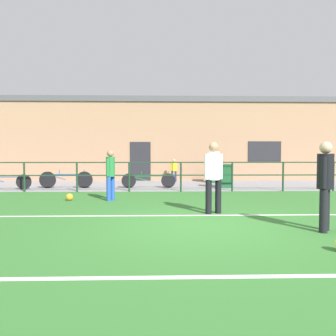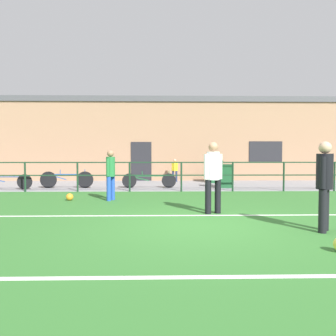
{
  "view_description": "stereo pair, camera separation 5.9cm",
  "coord_description": "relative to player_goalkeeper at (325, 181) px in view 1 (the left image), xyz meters",
  "views": [
    {
      "loc": [
        -0.85,
        -6.62,
        1.45
      ],
      "look_at": [
        -0.58,
        3.23,
        1.03
      ],
      "focal_mm": 35.0,
      "sensor_mm": 36.0,
      "label": 1
    },
    {
      "loc": [
        -0.79,
        -6.62,
        1.45
      ],
      "look_at": [
        -0.58,
        3.23,
        1.03
      ],
      "focal_mm": 35.0,
      "sensor_mm": 36.0,
      "label": 2
    }
  ],
  "objects": [
    {
      "name": "ground",
      "position": [
        -2.25,
        0.62,
        -0.98
      ],
      "size": [
        60.0,
        44.0,
        0.04
      ],
      "primitive_type": "cube",
      "color": "#33702D"
    },
    {
      "name": "player_winger",
      "position": [
        -1.77,
        1.9,
        0.03
      ],
      "size": [
        0.46,
        0.3,
        1.74
      ],
      "rotation": [
        0.0,
        0.0,
        3.43
      ],
      "color": "black",
      "rests_on": "ground"
    },
    {
      "name": "field_line_hash",
      "position": [
        -2.25,
        -2.22,
        -0.95
      ],
      "size": [
        36.0,
        0.11,
        0.0
      ],
      "primitive_type": "cube",
      "color": "white",
      "rests_on": "ground"
    },
    {
      "name": "pavement_strip",
      "position": [
        -2.25,
        9.12,
        -0.95
      ],
      "size": [
        48.0,
        5.0,
        0.02
      ],
      "primitive_type": "cube",
      "color": "gray",
      "rests_on": "ground"
    },
    {
      "name": "trash_bin_1",
      "position": [
        -0.33,
        7.87,
        -0.44
      ],
      "size": [
        0.65,
        0.55,
        0.99
      ],
      "color": "#194C28",
      "rests_on": "pavement_strip"
    },
    {
      "name": "player_striker",
      "position": [
        -4.62,
        4.24,
        -0.06
      ],
      "size": [
        0.28,
        0.41,
        1.58
      ],
      "rotation": [
        0.0,
        0.0,
        4.32
      ],
      "color": "blue",
      "rests_on": "ground"
    },
    {
      "name": "clubhouse_facade",
      "position": [
        -2.25,
        12.82,
        1.33
      ],
      "size": [
        28.0,
        2.56,
        4.56
      ],
      "color": "#A37A5B",
      "rests_on": "ground"
    },
    {
      "name": "bicycle_parked_0",
      "position": [
        -7.01,
        7.82,
        -0.57
      ],
      "size": [
        2.23,
        0.04,
        0.79
      ],
      "color": "black",
      "rests_on": "pavement_strip"
    },
    {
      "name": "spectator_child",
      "position": [
        -2.33,
        10.9,
        -0.27
      ],
      "size": [
        0.32,
        0.21,
        1.18
      ],
      "rotation": [
        0.0,
        0.0,
        2.95
      ],
      "color": "#232D4C",
      "rests_on": "pavement_strip"
    },
    {
      "name": "bicycle_parked_2",
      "position": [
        -9.37,
        7.34,
        -0.61
      ],
      "size": [
        2.2,
        0.04,
        0.72
      ],
      "color": "black",
      "rests_on": "pavement_strip"
    },
    {
      "name": "soccer_ball_match",
      "position": [
        -5.89,
        4.22,
        -0.84
      ],
      "size": [
        0.22,
        0.22,
        0.22
      ],
      "primitive_type": "sphere",
      "color": "orange",
      "rests_on": "ground"
    },
    {
      "name": "trash_bin_0",
      "position": [
        -0.28,
        10.22,
        -0.38
      ],
      "size": [
        0.6,
        0.51,
        1.11
      ],
      "color": "#194C28",
      "rests_on": "pavement_strip"
    },
    {
      "name": "perimeter_fence",
      "position": [
        -2.25,
        6.62,
        -0.21
      ],
      "size": [
        36.07,
        0.07,
        1.15
      ],
      "color": "#193823",
      "rests_on": "ground"
    },
    {
      "name": "field_line_touchline",
      "position": [
        -2.25,
        1.65,
        -0.95
      ],
      "size": [
        36.0,
        0.11,
        0.0
      ],
      "primitive_type": "cube",
      "color": "white",
      "rests_on": "ground"
    },
    {
      "name": "player_goalkeeper",
      "position": [
        0.0,
        0.0,
        0.0
      ],
      "size": [
        0.31,
        0.4,
        1.68
      ],
      "rotation": [
        0.0,
        0.0,
        0.95
      ],
      "color": "black",
      "rests_on": "ground"
    },
    {
      "name": "bicycle_parked_1",
      "position": [
        -3.55,
        7.82,
        -0.62
      ],
      "size": [
        2.28,
        0.04,
        0.71
      ],
      "color": "black",
      "rests_on": "pavement_strip"
    }
  ]
}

